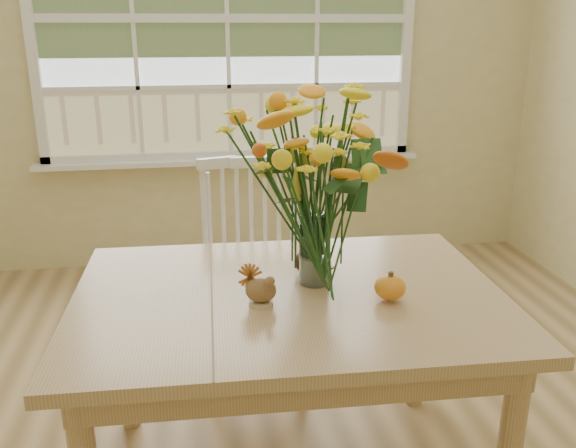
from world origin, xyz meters
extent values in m
cube|color=#CABF81|center=(0.00, 2.25, 1.35)|extent=(4.00, 0.02, 2.70)
cube|color=silver|center=(0.00, 2.23, 1.55)|extent=(2.20, 0.00, 1.60)
cube|color=white|center=(0.00, 2.18, 0.69)|extent=(2.42, 0.12, 0.03)
cube|color=tan|center=(0.03, 0.09, 0.70)|extent=(1.37, 1.00, 0.04)
cube|color=tan|center=(0.03, 0.09, 0.63)|extent=(1.25, 0.88, 0.10)
cylinder|color=tan|center=(-0.54, 0.50, 0.34)|extent=(0.07, 0.07, 0.68)
cylinder|color=tan|center=(0.62, 0.46, 0.34)|extent=(0.07, 0.07, 0.68)
cube|color=white|center=(-0.01, 0.73, 0.46)|extent=(0.47, 0.45, 0.05)
cube|color=white|center=(-0.01, 0.90, 0.71)|extent=(0.45, 0.06, 0.51)
cylinder|color=white|center=(-0.20, 0.57, 0.22)|extent=(0.04, 0.04, 0.44)
cylinder|color=white|center=(-0.18, 0.90, 0.22)|extent=(0.04, 0.04, 0.44)
cylinder|color=white|center=(0.15, 0.56, 0.22)|extent=(0.04, 0.04, 0.44)
cylinder|color=white|center=(0.17, 0.88, 0.22)|extent=(0.04, 0.04, 0.44)
cylinder|color=white|center=(0.12, 0.16, 0.83)|extent=(0.10, 0.10, 0.23)
ellipsoid|color=orange|center=(0.32, -0.01, 0.76)|extent=(0.10, 0.10, 0.07)
cylinder|color=#CCB78C|center=(-0.07, 0.02, 0.73)|extent=(0.07, 0.07, 0.01)
ellipsoid|color=brown|center=(-0.07, 0.02, 0.77)|extent=(0.11, 0.09, 0.08)
ellipsoid|color=#38160F|center=(0.11, 0.23, 0.76)|extent=(0.09, 0.09, 0.08)
camera|label=1|loc=(-0.25, -1.63, 1.52)|focal=38.00mm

